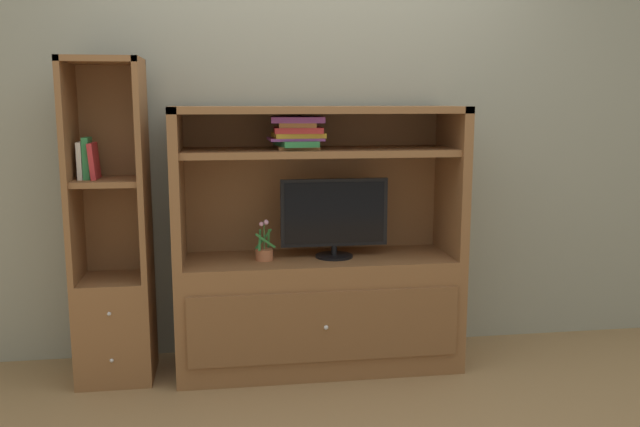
{
  "coord_description": "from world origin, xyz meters",
  "views": [
    {
      "loc": [
        -0.5,
        -3.07,
        1.46
      ],
      "look_at": [
        0.0,
        0.35,
        0.87
      ],
      "focal_mm": 37.0,
      "sensor_mm": 36.0,
      "label": 1
    }
  ],
  "objects": [
    {
      "name": "potted_plant",
      "position": [
        -0.3,
        0.37,
        0.67
      ],
      "size": [
        0.11,
        0.11,
        0.22
      ],
      "color": "#B26642",
      "rests_on": "media_console"
    },
    {
      "name": "painted_rear_wall",
      "position": [
        0.0,
        0.75,
        1.4
      ],
      "size": [
        6.0,
        0.1,
        2.8
      ],
      "primitive_type": "cube",
      "color": "gray",
      "rests_on": "ground_plane"
    },
    {
      "name": "ground_plane",
      "position": [
        0.0,
        0.0,
        0.0
      ],
      "size": [
        8.0,
        8.0,
        0.0
      ],
      "primitive_type": "plane",
      "color": "#99754C"
    },
    {
      "name": "media_console",
      "position": [
        0.0,
        0.41,
        0.47
      ],
      "size": [
        1.54,
        0.52,
        1.44
      ],
      "color": "brown",
      "rests_on": "ground_plane"
    },
    {
      "name": "tv_monitor",
      "position": [
        0.08,
        0.39,
        0.85
      ],
      "size": [
        0.58,
        0.2,
        0.43
      ],
      "color": "black",
      "rests_on": "media_console"
    },
    {
      "name": "bookshelf_tall",
      "position": [
        -1.09,
        0.41,
        0.58
      ],
      "size": [
        0.39,
        0.38,
        1.68
      ],
      "color": "brown",
      "rests_on": "ground_plane"
    },
    {
      "name": "upright_book_row",
      "position": [
        -1.18,
        0.4,
        1.17
      ],
      "size": [
        0.09,
        0.16,
        0.21
      ],
      "color": "silver",
      "rests_on": "bookshelf_tall"
    },
    {
      "name": "magazine_stack",
      "position": [
        -0.11,
        0.4,
        1.3
      ],
      "size": [
        0.31,
        0.34,
        0.17
      ],
      "color": "#A56638",
      "rests_on": "media_console"
    }
  ]
}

